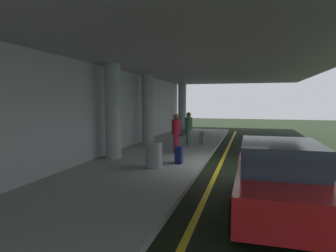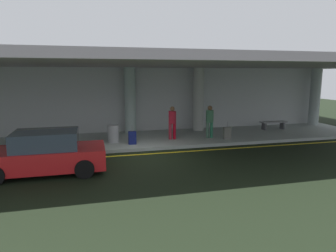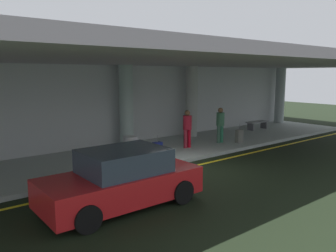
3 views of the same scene
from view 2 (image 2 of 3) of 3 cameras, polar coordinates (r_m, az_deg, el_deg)
name	(u,v)px [view 2 (image 2 of 3)]	position (r m, az deg, el deg)	size (l,w,h in m)	color
ground_plane	(145,157)	(12.63, -4.37, -5.92)	(60.00, 60.00, 0.00)	black
sidewalk	(135,140)	(15.59, -6.36, -2.66)	(26.00, 4.20, 0.15)	#949E9A
lane_stripe_yellow	(143,154)	(13.08, -4.74, -5.36)	(26.00, 0.14, 0.01)	yellow
support_column_left_mid	(130,101)	(16.75, -7.20, 4.76)	(0.62, 0.62, 3.65)	#8DA19D
support_column_center	(199,99)	(17.70, 5.81, 5.05)	(0.62, 0.62, 3.65)	#9B9F9A
support_column_right_mid	(315,97)	(21.78, 26.07, 4.98)	(0.62, 0.62, 3.65)	#919D9D
ceiling_overhang	(135,63)	(14.74, -6.37, 11.80)	(28.00, 13.20, 0.30)	#978D98
terminal_back_wall	(128,101)	(17.53, -7.51, 4.73)	(26.00, 0.30, 3.80)	#A9ADAF
car_red	(45,154)	(11.24, -22.34, -4.86)	(4.10, 1.92, 1.50)	#B2191C
traveler_with_luggage	(172,120)	(15.19, 0.82, 1.06)	(0.38, 0.38, 1.68)	maroon
person_waiting_for_ride	(210,119)	(15.69, 7.92, 1.24)	(0.38, 0.38, 1.68)	#375847
suitcase_upright_primary	(227,133)	(15.59, 11.14, -1.33)	(0.36, 0.22, 0.90)	#5C5C56
suitcase_upright_secondary	(132,138)	(14.28, -6.79, -2.23)	(0.36, 0.22, 0.90)	#0F1753
bench_metal	(273,124)	(19.12, 19.36, 0.44)	(1.60, 0.50, 0.48)	slate
trash_bin_steel	(113,134)	(14.82, -10.36, -1.43)	(0.56, 0.56, 0.85)	gray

